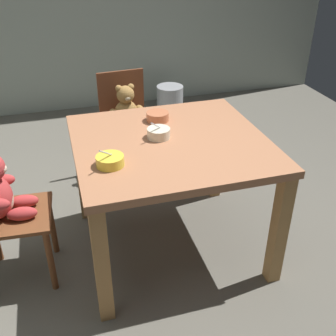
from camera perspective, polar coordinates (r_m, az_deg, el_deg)
The scene contains 7 objects.
ground_plane at distance 2.75m, azimuth 0.30°, elevation -10.71°, with size 5.20×5.20×0.04m.
dining_table at distance 2.37m, azimuth 0.34°, elevation 1.38°, with size 1.08×1.03×0.76m.
teddy_chair_far_center at distance 3.22m, azimuth -5.76°, elevation 7.10°, with size 0.43×0.43×0.85m.
porridge_bowl_yellow_near_left at distance 2.07m, azimuth -8.09°, elevation 1.04°, with size 0.14×0.14×0.12m.
porridge_bowl_terracotta_far_center at distance 2.54m, azimuth -1.42°, elevation 7.23°, with size 0.14×0.14×0.05m.
porridge_bowl_cream_center at distance 2.33m, azimuth -1.32°, elevation 4.93°, with size 0.13×0.13×0.12m.
metal_pail at distance 4.61m, azimuth 0.26°, elevation 9.64°, with size 0.29×0.29×0.29m, color #93969B.
Camera 1 is at (-0.59, -1.98, 1.80)m, focal length 43.70 mm.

